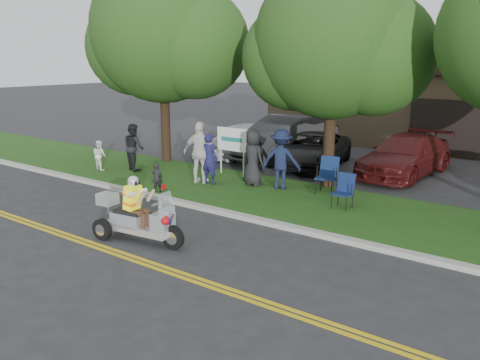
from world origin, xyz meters
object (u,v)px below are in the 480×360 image
Objects in this scene: spectator_adult_mid at (134,147)px; parked_car_left at (283,138)px; spectator_adult_right at (200,153)px; spectator_adult_left at (209,159)px; parked_car_mid at (313,150)px; lawn_chair_b at (328,173)px; parked_car_right at (405,155)px; parked_car_far_left at (241,140)px; trike_scooter at (136,219)px; lawn_chair_a at (344,188)px.

spectator_adult_mid is 6.23m from parked_car_left.
spectator_adult_right is at bearing -78.29° from parked_car_left.
parked_car_left is (-0.60, 5.47, -0.05)m from spectator_adult_left.
parked_car_left is at bearing 146.78° from parked_car_mid.
parked_car_right is at bearing 69.54° from lawn_chair_b.
lawn_chair_b is at bearing -22.71° from parked_car_far_left.
spectator_adult_right reaches higher than parked_car_far_left.
lawn_chair_b is at bearing -151.34° from spectator_adult_mid.
spectator_adult_right is 0.41× the size of parked_car_right.
parked_car_mid is at bearing 87.02° from trike_scooter.
spectator_adult_mid is 0.40× the size of parked_car_far_left.
spectator_adult_right is at bearing 107.45° from trike_scooter.
lawn_chair_a is at bearing -36.48° from parked_car_left.
spectator_adult_right reaches higher than spectator_adult_left.
spectator_adult_mid is (-8.21, -0.21, 0.31)m from lawn_chair_a.
parked_car_left is at bearing 127.43° from lawn_chair_b.
parked_car_left reaches higher than lawn_chair_a.
lawn_chair_a is 0.20× the size of parked_car_mid.
lawn_chair_b is at bearing -69.05° from parked_car_mid.
parked_car_right is at bearing -2.71° from parked_car_mid.
parked_car_left is (-2.48, 10.30, 0.34)m from trike_scooter.
lawn_chair_a is at bearing -66.67° from parked_car_mid.
lawn_chair_b is at bearing -176.41° from spectator_adult_right.
spectator_adult_mid is at bearing -147.69° from parked_car_mid.
parked_car_mid is at bearing -10.98° from parked_car_left.
parked_car_mid is (-2.41, 3.50, -0.08)m from lawn_chair_b.
parked_car_right is (8.05, 5.50, -0.23)m from spectator_adult_mid.
spectator_adult_right is at bearing -59.70° from parked_car_far_left.
parked_car_right reaches higher than parked_car_mid.
spectator_adult_right is at bearing -176.82° from lawn_chair_a.
spectator_adult_right is (-0.30, -0.07, 0.18)m from spectator_adult_left.
parked_car_left reaches higher than lawn_chair_b.
spectator_adult_left is at bearing 104.05° from trike_scooter.
trike_scooter is 10.64m from parked_car_right.
parked_car_far_left is at bearing -150.85° from parked_car_left.
parked_car_far_left is (1.23, 4.85, -0.24)m from spectator_adult_mid.
parked_car_mid is (1.76, -0.63, -0.23)m from parked_car_left.
parked_car_far_left is at bearing -86.35° from spectator_adult_mid.
lawn_chair_a is 0.18× the size of parked_car_left.
spectator_adult_mid is 0.34× the size of parked_car_right.
lawn_chair_b is 0.22× the size of parked_car_right.
parked_car_right is (5.10, 0.01, -0.16)m from parked_car_left.
lawn_chair_a is at bearing -84.31° from parked_car_right.
spectator_adult_left reaches higher than parked_car_far_left.
lawn_chair_a is 5.30m from parked_car_right.
trike_scooter is at bearing 102.69° from spectator_adult_left.
spectator_adult_right reaches higher than lawn_chair_b.
lawn_chair_a is 0.86× the size of lawn_chair_b.
lawn_chair_b is 4.14m from spectator_adult_right.
spectator_adult_mid reaches higher than parked_car_mid.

